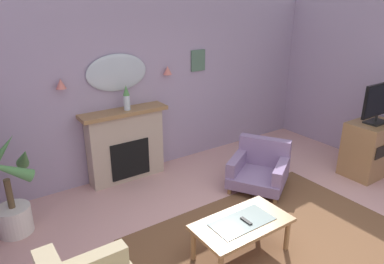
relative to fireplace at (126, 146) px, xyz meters
The scene contains 15 objects.
floor 2.96m from the fireplace, 74.79° to the right, with size 7.27×6.93×0.10m, color #C6938E.
wall_back 1.14m from the fireplace, 16.26° to the left, with size 7.27×0.10×2.77m, color #9E8CA8.
patterned_rug 2.76m from the fireplace, 73.67° to the right, with size 3.20×2.40×0.01m, color brown.
fireplace is the anchor object (origin of this frame).
mantel_vase_left 0.79m from the fireplace, 29.53° to the right, with size 0.10×0.10×0.39m.
wall_mirror 1.15m from the fireplace, 90.00° to the left, with size 0.96×0.06×0.56m, color #B2BCC6.
wall_sconce_left 1.38m from the fireplace, behind, with size 0.14×0.14×0.14m, color #D17066.
wall_sconce_right 1.38m from the fireplace, ahead, with size 0.14×0.14×0.14m, color #D17066.
framed_picture 1.91m from the fireplace, ahead, with size 0.28×0.03×0.36m, color #4C6B56.
coffee_table 2.46m from the fireplace, 83.86° to the right, with size 1.10×0.60×0.45m.
tv_remote 2.49m from the fireplace, 83.15° to the right, with size 0.04×0.16×0.02m, color black.
armchair_in_corner 2.13m from the fireplace, 41.37° to the right, with size 1.12×1.11×0.71m.
tv_cabinet 3.96m from the fireplace, 32.28° to the right, with size 0.80×0.57×0.90m.
tv_flatscreen 4.02m from the fireplace, 32.54° to the right, with size 0.84×0.24×0.65m.
potted_plant_tall_palm 1.85m from the fireplace, 163.44° to the right, with size 0.63×0.63×1.24m.
Camera 1 is at (-2.83, -2.06, 2.76)m, focal length 33.17 mm.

